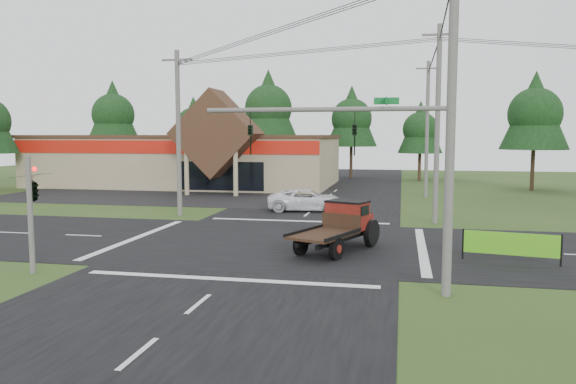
# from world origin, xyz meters

# --- Properties ---
(ground) EXTENTS (120.00, 120.00, 0.00)m
(ground) POSITION_xyz_m (0.00, 0.00, 0.00)
(ground) COLOR #244318
(ground) RESTS_ON ground
(road_ns) EXTENTS (12.00, 120.00, 0.02)m
(road_ns) POSITION_xyz_m (0.00, 0.00, 0.01)
(road_ns) COLOR black
(road_ns) RESTS_ON ground
(road_ew) EXTENTS (120.00, 12.00, 0.02)m
(road_ew) POSITION_xyz_m (0.00, 0.00, 0.01)
(road_ew) COLOR black
(road_ew) RESTS_ON ground
(parking_apron) EXTENTS (28.00, 14.00, 0.02)m
(parking_apron) POSITION_xyz_m (-14.00, 19.00, 0.01)
(parking_apron) COLOR black
(parking_apron) RESTS_ON ground
(cvs_building) EXTENTS (30.40, 18.20, 9.19)m
(cvs_building) POSITION_xyz_m (-15.70, 29.57, 2.78)
(cvs_building) COLOR tan
(cvs_building) RESTS_ON ground
(traffic_signal_mast) EXTENTS (8.12, 0.24, 7.00)m
(traffic_signal_mast) POSITION_xyz_m (5.82, -7.50, 4.43)
(traffic_signal_mast) COLOR #595651
(traffic_signal_mast) RESTS_ON ground
(traffic_signal_corner) EXTENTS (0.53, 2.48, 4.40)m
(traffic_signal_corner) POSITION_xyz_m (-7.50, -7.32, 3.52)
(traffic_signal_corner) COLOR #595651
(traffic_signal_corner) RESTS_ON ground
(utility_pole_nr) EXTENTS (2.00, 0.30, 11.00)m
(utility_pole_nr) POSITION_xyz_m (7.50, -7.50, 5.64)
(utility_pole_nr) COLOR #595651
(utility_pole_nr) RESTS_ON ground
(utility_pole_nw) EXTENTS (2.00, 0.30, 10.50)m
(utility_pole_nw) POSITION_xyz_m (-8.00, 8.00, 5.39)
(utility_pole_nw) COLOR #595651
(utility_pole_nw) RESTS_ON ground
(utility_pole_ne) EXTENTS (2.00, 0.30, 11.50)m
(utility_pole_ne) POSITION_xyz_m (8.00, 8.00, 5.89)
(utility_pole_ne) COLOR #595651
(utility_pole_ne) RESTS_ON ground
(utility_pole_n) EXTENTS (2.00, 0.30, 11.20)m
(utility_pole_n) POSITION_xyz_m (8.00, 22.00, 5.74)
(utility_pole_n) COLOR #595651
(utility_pole_n) RESTS_ON ground
(tree_row_a) EXTENTS (6.72, 6.72, 12.12)m
(tree_row_a) POSITION_xyz_m (-30.00, 40.00, 8.05)
(tree_row_a) COLOR #332316
(tree_row_a) RESTS_ON ground
(tree_row_b) EXTENTS (5.60, 5.60, 10.10)m
(tree_row_b) POSITION_xyz_m (-20.00, 42.00, 6.70)
(tree_row_b) COLOR #332316
(tree_row_b) RESTS_ON ground
(tree_row_c) EXTENTS (7.28, 7.28, 13.13)m
(tree_row_c) POSITION_xyz_m (-10.00, 41.00, 8.72)
(tree_row_c) COLOR #332316
(tree_row_c) RESTS_ON ground
(tree_row_d) EXTENTS (6.16, 6.16, 11.11)m
(tree_row_d) POSITION_xyz_m (0.00, 42.00, 7.38)
(tree_row_d) COLOR #332316
(tree_row_d) RESTS_ON ground
(tree_row_e) EXTENTS (5.04, 5.04, 9.09)m
(tree_row_e) POSITION_xyz_m (8.00, 40.00, 6.03)
(tree_row_e) COLOR #332316
(tree_row_e) RESTS_ON ground
(tree_side_ne) EXTENTS (6.16, 6.16, 11.11)m
(tree_side_ne) POSITION_xyz_m (18.00, 30.00, 7.38)
(tree_side_ne) COLOR #332316
(tree_side_ne) RESTS_ON ground
(antique_flatbed_truck) EXTENTS (3.88, 5.70, 2.23)m
(antique_flatbed_truck) POSITION_xyz_m (3.21, -1.30, 1.11)
(antique_flatbed_truck) COLOR #58140C
(antique_flatbed_truck) RESTS_ON ground
(roadside_banner) EXTENTS (3.75, 0.78, 1.30)m
(roadside_banner) POSITION_xyz_m (10.41, -2.15, 0.65)
(roadside_banner) COLOR #50AC16
(roadside_banner) RESTS_ON ground
(white_pickup) EXTENTS (5.75, 3.35, 1.51)m
(white_pickup) POSITION_xyz_m (-0.29, 11.80, 0.75)
(white_pickup) COLOR white
(white_pickup) RESTS_ON ground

